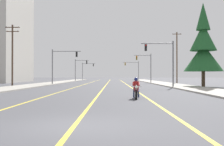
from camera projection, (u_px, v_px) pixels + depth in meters
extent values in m
plane|color=#47474C|center=(71.00, 126.00, 8.47)|extent=(400.00, 400.00, 0.00)
cube|color=yellow|center=(107.00, 84.00, 53.47)|extent=(0.16, 100.00, 0.01)
cube|color=yellow|center=(87.00, 84.00, 53.49)|extent=(0.16, 100.00, 0.01)
cube|color=yellow|center=(125.00, 84.00, 53.45)|extent=(0.16, 100.00, 0.01)
cube|color=#9E998E|center=(167.00, 84.00, 48.41)|extent=(4.40, 110.00, 0.14)
cube|color=#9E998E|center=(45.00, 84.00, 48.53)|extent=(4.40, 110.00, 0.14)
cylinder|color=black|center=(136.00, 95.00, 17.88)|extent=(0.16, 0.65, 0.64)
cylinder|color=black|center=(136.00, 93.00, 19.43)|extent=(0.16, 0.65, 0.64)
cylinder|color=silver|center=(136.00, 90.00, 17.98)|extent=(0.09, 0.33, 0.68)
sphere|color=white|center=(136.00, 87.00, 17.84)|extent=(0.20, 0.20, 0.20)
cylinder|color=silver|center=(136.00, 86.00, 18.04)|extent=(0.70, 0.09, 0.04)
ellipsoid|color=maroon|center=(136.00, 90.00, 18.54)|extent=(0.36, 0.58, 0.28)
cube|color=silver|center=(136.00, 93.00, 18.65)|extent=(0.27, 0.46, 0.24)
cube|color=black|center=(136.00, 90.00, 18.97)|extent=(0.32, 0.54, 0.12)
cube|color=maroon|center=(136.00, 89.00, 19.38)|extent=(0.22, 0.37, 0.08)
cylinder|color=silver|center=(134.00, 94.00, 19.06)|extent=(0.12, 0.55, 0.08)
cube|color=maroon|center=(136.00, 85.00, 18.94)|extent=(0.38, 0.26, 0.56)
sphere|color=navy|center=(136.00, 79.00, 18.92)|extent=(0.26, 0.26, 0.26)
cylinder|color=navy|center=(138.00, 91.00, 18.78)|extent=(0.17, 0.45, 0.30)
cylinder|color=navy|center=(138.00, 95.00, 18.60)|extent=(0.12, 0.16, 0.35)
cylinder|color=maroon|center=(139.00, 84.00, 18.67)|extent=(0.14, 0.53, 0.27)
cylinder|color=navy|center=(134.00, 91.00, 18.81)|extent=(0.17, 0.45, 0.30)
cylinder|color=navy|center=(134.00, 95.00, 18.63)|extent=(0.12, 0.16, 0.35)
cylinder|color=maroon|center=(133.00, 84.00, 18.70)|extent=(0.14, 0.53, 0.27)
cylinder|color=slate|center=(173.00, 64.00, 35.97)|extent=(0.18, 0.18, 6.20)
cylinder|color=slate|center=(157.00, 44.00, 35.95)|extent=(4.29, 0.23, 0.11)
cube|color=black|center=(146.00, 48.00, 35.90)|extent=(0.31, 0.25, 0.90)
sphere|color=red|center=(146.00, 45.00, 35.75)|extent=(0.18, 0.18, 0.18)
sphere|color=black|center=(146.00, 47.00, 35.75)|extent=(0.18, 0.18, 0.18)
sphere|color=black|center=(146.00, 50.00, 35.75)|extent=(0.18, 0.18, 0.18)
cylinder|color=slate|center=(52.00, 67.00, 47.62)|extent=(0.18, 0.18, 6.20)
cylinder|color=slate|center=(67.00, 51.00, 47.56)|extent=(5.06, 0.25, 0.11)
cube|color=black|center=(77.00, 54.00, 47.50)|extent=(0.31, 0.25, 0.90)
sphere|color=red|center=(77.00, 53.00, 47.66)|extent=(0.18, 0.18, 0.18)
sphere|color=black|center=(77.00, 54.00, 47.65)|extent=(0.18, 0.18, 0.18)
sphere|color=black|center=(77.00, 56.00, 47.65)|extent=(0.18, 0.18, 0.18)
cylinder|color=slate|center=(151.00, 68.00, 56.96)|extent=(0.18, 0.18, 6.20)
cylinder|color=slate|center=(143.00, 55.00, 56.99)|extent=(3.52, 0.13, 0.11)
cube|color=#B79319|center=(137.00, 58.00, 56.98)|extent=(0.30, 0.24, 0.90)
sphere|color=red|center=(137.00, 56.00, 56.83)|extent=(0.18, 0.18, 0.18)
sphere|color=black|center=(137.00, 58.00, 56.83)|extent=(0.18, 0.18, 0.18)
sphere|color=black|center=(137.00, 59.00, 56.83)|extent=(0.18, 0.18, 0.18)
cylinder|color=slate|center=(75.00, 70.00, 75.92)|extent=(0.18, 0.18, 6.20)
cylinder|color=slate|center=(82.00, 60.00, 75.92)|extent=(3.79, 0.13, 0.11)
cube|color=black|center=(87.00, 62.00, 75.90)|extent=(0.30, 0.24, 0.90)
sphere|color=red|center=(87.00, 61.00, 76.06)|extent=(0.18, 0.18, 0.18)
sphere|color=black|center=(87.00, 62.00, 76.05)|extent=(0.18, 0.18, 0.18)
sphere|color=black|center=(87.00, 63.00, 76.05)|extent=(0.18, 0.18, 0.18)
cylinder|color=slate|center=(138.00, 71.00, 87.74)|extent=(0.18, 0.18, 6.20)
cylinder|color=slate|center=(131.00, 62.00, 87.63)|extent=(5.11, 0.42, 0.11)
cube|color=#B79319|center=(125.00, 64.00, 87.52)|extent=(0.31, 0.26, 0.90)
sphere|color=red|center=(125.00, 63.00, 87.37)|extent=(0.18, 0.18, 0.18)
sphere|color=black|center=(125.00, 64.00, 87.37)|extent=(0.18, 0.18, 0.18)
sphere|color=black|center=(125.00, 65.00, 87.36)|extent=(0.18, 0.18, 0.18)
cylinder|color=slate|center=(82.00, 71.00, 96.25)|extent=(0.18, 0.18, 6.20)
cylinder|color=slate|center=(89.00, 64.00, 96.18)|extent=(4.59, 0.27, 0.11)
cube|color=black|center=(93.00, 65.00, 96.11)|extent=(0.31, 0.25, 0.90)
sphere|color=red|center=(93.00, 64.00, 96.27)|extent=(0.18, 0.18, 0.18)
sphere|color=black|center=(93.00, 65.00, 96.26)|extent=(0.18, 0.18, 0.18)
sphere|color=black|center=(93.00, 66.00, 96.26)|extent=(0.18, 0.18, 0.18)
cylinder|color=#4C3828|center=(12.00, 55.00, 42.61)|extent=(0.26, 0.26, 9.59)
cube|color=#4C3828|center=(12.00, 27.00, 42.65)|extent=(2.31, 0.12, 0.12)
cylinder|color=slate|center=(6.00, 27.00, 42.65)|extent=(0.08, 0.08, 0.12)
cylinder|color=slate|center=(19.00, 27.00, 42.64)|extent=(0.08, 0.08, 0.12)
cube|color=#4C3828|center=(12.00, 31.00, 42.64)|extent=(2.00, 0.12, 0.12)
cylinder|color=slate|center=(7.00, 31.00, 42.65)|extent=(0.08, 0.08, 0.12)
cylinder|color=slate|center=(18.00, 31.00, 42.64)|extent=(0.08, 0.08, 0.12)
cylinder|color=brown|center=(177.00, 58.00, 55.46)|extent=(0.26, 0.26, 10.50)
cube|color=brown|center=(177.00, 34.00, 55.50)|extent=(1.85, 0.12, 0.12)
cylinder|color=slate|center=(173.00, 34.00, 55.51)|extent=(0.08, 0.08, 0.12)
cylinder|color=slate|center=(181.00, 34.00, 55.50)|extent=(0.08, 0.08, 0.12)
cylinder|color=#4C3828|center=(203.00, 79.00, 37.34)|extent=(0.48, 0.48, 2.18)
cone|color=#1E5628|center=(203.00, 58.00, 37.37)|extent=(5.32, 5.32, 3.81)
cone|color=#1E5628|center=(203.00, 37.00, 37.40)|extent=(3.62, 3.62, 3.81)
cone|color=#1E5628|center=(203.00, 16.00, 37.42)|extent=(1.91, 1.91, 3.81)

